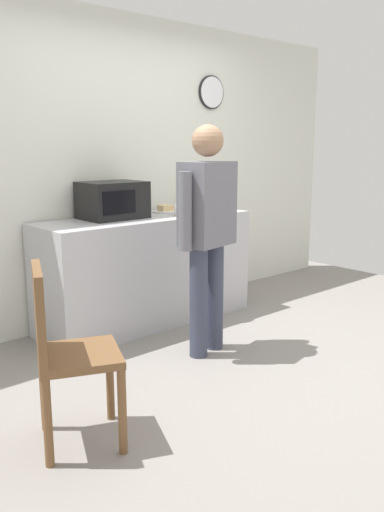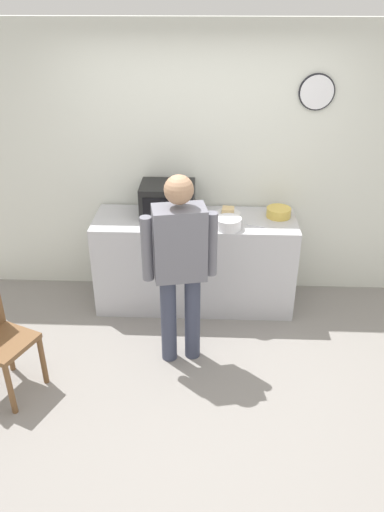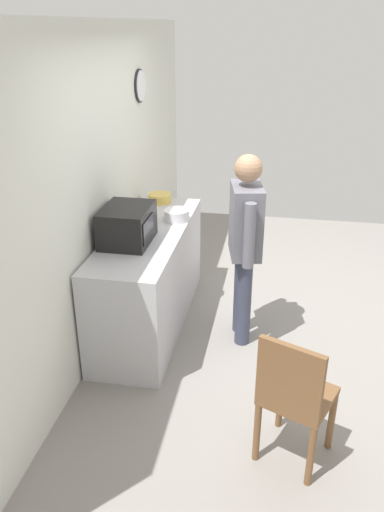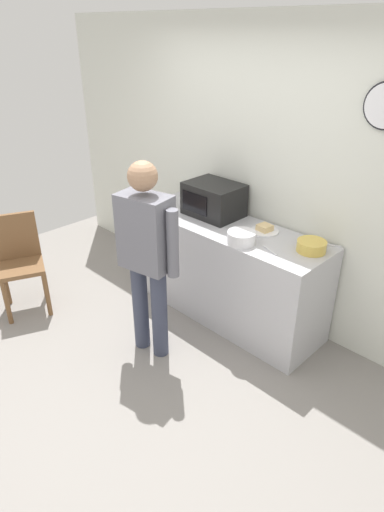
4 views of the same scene
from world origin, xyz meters
name	(u,v)px [view 2 (image 2 of 4)]	position (x,y,z in m)	size (l,w,h in m)	color
ground_plane	(197,386)	(0.00, 0.00, 0.00)	(6.00, 6.00, 0.00)	gray
back_wall	(204,166)	(0.00, 1.60, 1.30)	(5.40, 0.13, 2.60)	silver
kitchen_counter	(195,262)	(-0.06, 1.22, 0.46)	(1.89, 0.62, 0.92)	#B7B7BC
microwave	(168,199)	(-0.32, 1.32, 1.07)	(0.50, 0.39, 0.30)	black
sandwich_plate	(228,212)	(0.24, 1.34, 0.94)	(0.24, 0.24, 0.07)	white
salad_bowl	(279,212)	(0.72, 1.30, 0.96)	(0.23, 0.23, 0.09)	gold
cereal_bowl	(228,223)	(0.24, 1.03, 0.97)	(0.23, 0.23, 0.10)	white
fork_utensil	(256,226)	(0.49, 1.08, 0.92)	(0.17, 0.02, 0.01)	silver
spoon_utensil	(283,208)	(0.78, 1.49, 0.92)	(0.17, 0.02, 0.01)	silver
person_standing	(180,259)	(-0.15, 0.37, 0.96)	(0.58, 0.31, 1.65)	#383D52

